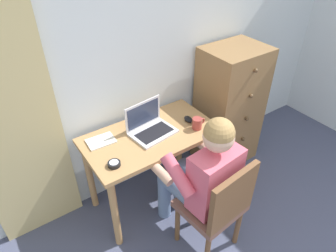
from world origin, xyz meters
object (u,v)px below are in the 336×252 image
Objects in this scene: desk at (151,147)px; dresser at (229,107)px; computer_mouse at (188,119)px; coffee_mug at (197,123)px; notebook_pad at (101,141)px; chair at (218,206)px; desk_clock at (114,164)px; laptop at (150,126)px; person_seated at (201,173)px.

desk is 0.96m from dresser.
computer_mouse is 0.13m from coffee_mug.
desk is at bearing -17.70° from notebook_pad.
coffee_mug reaches higher than desk.
computer_mouse is at bearing 70.15° from chair.
desk_clock is at bearing -179.01° from coffee_mug.
desk_clock is (-0.41, -0.19, -0.04)m from laptop.
coffee_mug is at bearing -22.25° from desk.
desk is 8.86× the size of coffee_mug.
dresser is at bearing 20.74° from coffee_mug.
computer_mouse is at bearing 10.19° from desk_clock.
chair is at bearing -82.04° from laptop.
desk is 5.06× the size of notebook_pad.
person_seated reaches higher than computer_mouse.
person_seated is 11.96× the size of computer_mouse.
chair reaches higher than coffee_mug.
notebook_pad is (0.04, 0.30, -0.01)m from desk_clock.
computer_mouse is 0.48× the size of notebook_pad.
laptop is at bearing 25.02° from desk_clock.
dresser reaches higher than notebook_pad.
coffee_mug reaches higher than desk_clock.
dresser is 0.67m from coffee_mug.
notebook_pad is at bearing 164.83° from laptop.
chair is 0.67m from coffee_mug.
laptop is 0.38m from coffee_mug.
chair is 0.26m from person_seated.
chair is 0.73× the size of person_seated.
person_seated is 0.46m from coffee_mug.
desk is 0.52m from person_seated.
notebook_pad is 0.77m from coffee_mug.
dresser is 12.19× the size of computer_mouse.
desk is at bearing 21.86° from desk_clock.
laptop reaches higher than computer_mouse.
dresser is at bearing 10.07° from desk_clock.
dresser is at bearing 2.84° from laptop.
notebook_pad is at bearing 125.72° from person_seated.
chair is (-0.83, -0.77, -0.12)m from dresser.
laptop is 0.46m from desk_clock.
computer_mouse is at bearing -9.48° from laptop.
person_seated is at bearing -81.02° from laptop.
person_seated is at bearing -35.03° from desk_clock.
laptop is at bearing 151.91° from coffee_mug.
coffee_mug is (0.24, 0.55, 0.30)m from chair.
computer_mouse is at bearing -170.09° from dresser.
notebook_pad is (-0.36, 0.14, 0.13)m from desk.
dresser is 3.30× the size of laptop.
person_seated reaches higher than notebook_pad.
chair is 7.32× the size of coffee_mug.
chair is (0.12, -0.69, -0.13)m from desk.
chair is at bearing -80.16° from desk.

